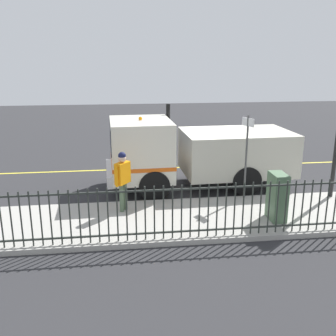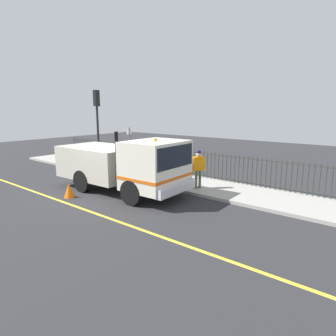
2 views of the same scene
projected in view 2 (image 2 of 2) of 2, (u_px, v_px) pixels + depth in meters
ground_plane at (109, 192)px, 12.65m from camera, size 47.90×47.90×0.00m
sidewalk_slab at (158, 177)px, 15.09m from camera, size 2.78×21.77×0.13m
lane_marking at (67, 203)px, 11.09m from camera, size 0.12×19.60×0.01m
work_truck at (127, 163)px, 12.26m from camera, size 2.55×6.23×2.71m
worker_standing at (198, 165)px, 12.56m from camera, size 0.52×0.46×1.68m
iron_fence at (172, 160)px, 15.86m from camera, size 0.04×18.54×1.32m
traffic_light_near at (97, 115)px, 15.78m from camera, size 0.32×0.24×4.39m
utility_cabinet at (148, 160)px, 15.94m from camera, size 0.65×0.37×1.26m
traffic_cone at (69, 190)px, 11.80m from camera, size 0.41×0.41×0.59m
street_sign at (130, 147)px, 14.27m from camera, size 0.47×0.22×2.52m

